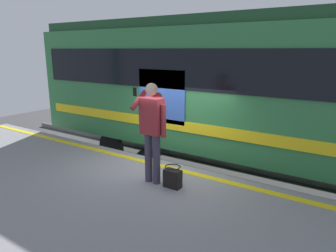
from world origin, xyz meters
name	(u,v)px	position (x,y,z in m)	size (l,w,h in m)	color
ground_plane	(169,199)	(0.00, 0.00, 0.00)	(23.79, 23.79, 0.00)	#3D3D3F
platform	(93,228)	(0.00, 2.29, 0.45)	(13.06, 4.58, 0.90)	gray
safety_line	(162,166)	(0.00, 0.30, 0.90)	(12.80, 0.16, 0.01)	yellow
track_rail_near	(195,178)	(0.00, -1.21, 0.08)	(16.98, 0.08, 0.16)	slate
track_rail_far	(218,162)	(0.00, -2.65, 0.08)	(16.98, 0.08, 0.16)	slate
train_carriage	(278,87)	(-1.72, -1.92, 2.48)	(13.17, 2.78, 3.89)	#2D723F
passenger	(152,125)	(-0.33, 1.06, 2.00)	(0.57, 0.55, 1.85)	#383347
handbag	(173,178)	(-0.76, 1.05, 1.08)	(0.31, 0.29, 0.40)	black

